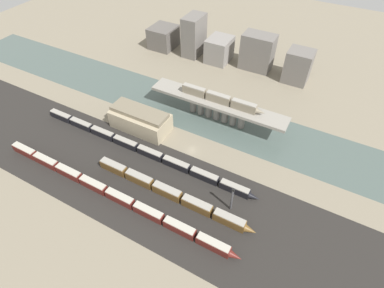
% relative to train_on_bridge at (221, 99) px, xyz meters
% --- Properties ---
extents(ground_plane, '(400.00, 400.00, 0.00)m').
position_rel_train_on_bridge_xyz_m(ground_plane, '(-1.40, -23.87, -11.82)').
color(ground_plane, gray).
extents(railbed_yard, '(280.00, 42.00, 0.01)m').
position_rel_train_on_bridge_xyz_m(railbed_yard, '(-1.40, -47.87, -11.81)').
color(railbed_yard, '#282623').
rests_on(railbed_yard, ground).
extents(river_water, '(320.00, 28.89, 0.01)m').
position_rel_train_on_bridge_xyz_m(river_water, '(-1.40, -0.00, -11.82)').
color(river_water, '#4C5B56').
rests_on(river_water, ground).
extents(bridge, '(64.64, 9.65, 9.81)m').
position_rel_train_on_bridge_xyz_m(bridge, '(-1.40, 0.00, -4.56)').
color(bridge, gray).
rests_on(bridge, ground).
extents(train_on_bridge, '(39.50, 2.67, 4.11)m').
position_rel_train_on_bridge_xyz_m(train_on_bridge, '(0.00, 0.00, 0.00)').
color(train_on_bridge, gray).
rests_on(train_on_bridge, bridge).
extents(train_yard_near, '(101.68, 2.78, 3.72)m').
position_rel_train_on_bridge_xyz_m(train_yard_near, '(-16.82, -58.47, -9.99)').
color(train_yard_near, '#5B1E19').
rests_on(train_yard_near, ground).
extents(train_yard_mid, '(64.47, 2.99, 4.01)m').
position_rel_train_on_bridge_xyz_m(train_yard_mid, '(2.69, -48.04, -9.85)').
color(train_yard_mid, brown).
rests_on(train_yard_mid, ground).
extents(train_yard_far, '(102.89, 2.62, 3.41)m').
position_rel_train_on_bridge_xyz_m(train_yard_far, '(-19.90, -34.85, -10.14)').
color(train_yard_far, black).
rests_on(train_yard_far, ground).
extents(warehouse_building, '(26.31, 12.57, 10.12)m').
position_rel_train_on_bridge_xyz_m(warehouse_building, '(-28.49, -22.15, -7.01)').
color(warehouse_building, tan).
rests_on(warehouse_building, ground).
extents(signal_tower, '(1.00, 0.74, 11.71)m').
position_rel_train_on_bridge_xyz_m(signal_tower, '(24.12, -42.49, -5.82)').
color(signal_tower, '#4C4C51').
rests_on(signal_tower, ground).
extents(city_block_far_left, '(14.75, 15.99, 12.77)m').
position_rel_train_on_bridge_xyz_m(city_block_far_left, '(-60.90, 48.22, -5.43)').
color(city_block_far_left, '#605B56').
rests_on(city_block_far_left, ground).
extents(city_block_left, '(9.52, 15.40, 23.18)m').
position_rel_train_on_bridge_xyz_m(city_block_left, '(-39.90, 49.42, -0.23)').
color(city_block_left, slate).
rests_on(city_block_left, ground).
extents(city_block_center, '(12.86, 15.39, 13.73)m').
position_rel_train_on_bridge_xyz_m(city_block_center, '(-23.12, 49.30, -4.96)').
color(city_block_center, gray).
rests_on(city_block_center, ground).
extents(city_block_right, '(17.51, 10.95, 19.81)m').
position_rel_train_on_bridge_xyz_m(city_block_right, '(-1.10, 51.66, -1.91)').
color(city_block_right, slate).
rests_on(city_block_right, ground).
extents(city_block_far_right, '(12.93, 12.12, 17.25)m').
position_rel_train_on_bridge_xyz_m(city_block_far_right, '(22.35, 49.56, -3.19)').
color(city_block_far_right, slate).
rests_on(city_block_far_right, ground).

